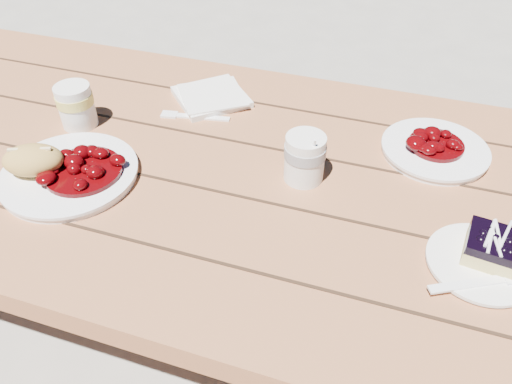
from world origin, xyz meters
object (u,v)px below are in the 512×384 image
(dessert_plate, at_px, (481,264))
(coffee_cup, at_px, (305,158))
(picnic_table, at_px, (195,215))
(blueberry_cake, at_px, (492,247))
(second_plate, at_px, (435,150))
(bread_roll, at_px, (33,160))
(second_cup, at_px, (76,106))
(main_plate, at_px, (70,175))

(dessert_plate, xyz_separation_m, coffee_cup, (-0.32, 0.13, 0.04))
(picnic_table, xyz_separation_m, coffee_cup, (0.24, 0.01, 0.21))
(blueberry_cake, bearing_deg, second_plate, 117.32)
(bread_roll, height_order, second_plate, bread_roll)
(bread_roll, relative_size, coffee_cup, 1.19)
(bread_roll, xyz_separation_m, blueberry_cake, (0.81, 0.05, -0.01))
(bread_roll, bearing_deg, blueberry_cake, 3.54)
(picnic_table, distance_m, second_plate, 0.53)
(dessert_plate, relative_size, second_cup, 1.75)
(coffee_cup, relative_size, second_cup, 1.00)
(main_plate, relative_size, bread_roll, 2.27)
(coffee_cup, bearing_deg, main_plate, -161.57)
(dessert_plate, distance_m, blueberry_cake, 0.03)
(picnic_table, height_order, blueberry_cake, blueberry_cake)
(main_plate, height_order, second_plate, same)
(main_plate, xyz_separation_m, coffee_cup, (0.42, 0.14, 0.04))
(blueberry_cake, distance_m, second_cup, 0.85)
(main_plate, distance_m, second_plate, 0.72)
(bread_roll, bearing_deg, picnic_table, 32.00)
(main_plate, distance_m, bread_roll, 0.07)
(picnic_table, relative_size, blueberry_cake, 22.83)
(picnic_table, bearing_deg, bread_roll, -148.00)
(picnic_table, height_order, dessert_plate, dessert_plate)
(main_plate, distance_m, second_cup, 0.19)
(picnic_table, relative_size, main_plate, 7.94)
(main_plate, bearing_deg, bread_roll, -160.02)
(bread_roll, height_order, coffee_cup, coffee_cup)
(blueberry_cake, bearing_deg, picnic_table, 177.36)
(main_plate, distance_m, blueberry_cake, 0.75)
(bread_roll, height_order, dessert_plate, bread_roll)
(coffee_cup, height_order, second_plate, coffee_cup)
(main_plate, relative_size, coffee_cup, 2.70)
(bread_roll, relative_size, dessert_plate, 0.68)
(main_plate, height_order, bread_roll, bread_roll)
(dessert_plate, relative_size, blueberry_cake, 1.87)
(second_plate, bearing_deg, picnic_table, -160.41)
(picnic_table, xyz_separation_m, bread_roll, (-0.24, -0.15, 0.21))
(blueberry_cake, relative_size, second_cup, 0.94)
(main_plate, relative_size, dessert_plate, 1.54)
(picnic_table, xyz_separation_m, blueberry_cake, (0.56, -0.10, 0.19))
(main_plate, bearing_deg, picnic_table, 35.06)
(dessert_plate, height_order, second_cup, second_cup)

